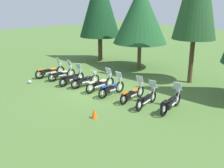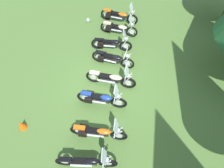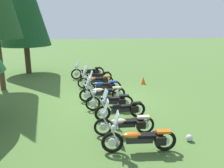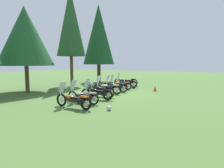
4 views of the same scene
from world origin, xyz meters
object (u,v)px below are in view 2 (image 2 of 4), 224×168
(motorcycle_1, at_px, (118,28))
(motorcycle_6, at_px, (98,132))
(motorcycle_5, at_px, (101,99))
(motorcycle_3, at_px, (112,58))
(traffic_cone, at_px, (21,125))
(motorcycle_4, at_px, (111,79))
(dropped_helmet, at_px, (88,20))
(motorcycle_0, at_px, (119,16))
(motorcycle_2, at_px, (111,44))
(motorcycle_7, at_px, (87,162))

(motorcycle_1, distance_m, motorcycle_6, 6.39)
(motorcycle_1, bearing_deg, motorcycle_5, -84.06)
(motorcycle_3, xyz_separation_m, traffic_cone, (4.29, -2.62, -0.21))
(motorcycle_4, bearing_deg, motorcycle_5, -99.70)
(dropped_helmet, bearing_deg, motorcycle_6, 22.02)
(motorcycle_0, height_order, motorcycle_6, motorcycle_0)
(motorcycle_0, relative_size, traffic_cone, 5.00)
(motorcycle_2, distance_m, motorcycle_3, 1.12)
(motorcycle_0, relative_size, motorcycle_5, 1.09)
(motorcycle_6, bearing_deg, traffic_cone, -179.79)
(motorcycle_4, bearing_deg, motorcycle_3, 100.62)
(motorcycle_6, bearing_deg, motorcycle_4, 86.03)
(motorcycle_1, height_order, motorcycle_3, motorcycle_1)
(motorcycle_7, bearing_deg, motorcycle_1, 82.70)
(motorcycle_1, bearing_deg, traffic_cone, -108.33)
(motorcycle_4, bearing_deg, motorcycle_0, 96.89)
(motorcycle_7, distance_m, traffic_cone, 3.14)
(motorcycle_5, bearing_deg, motorcycle_6, -83.05)
(motorcycle_2, distance_m, motorcycle_6, 5.01)
(motorcycle_2, distance_m, motorcycle_4, 2.42)
(motorcycle_1, relative_size, motorcycle_7, 1.03)
(motorcycle_3, relative_size, traffic_cone, 4.65)
(traffic_cone, bearing_deg, motorcycle_3, 148.58)
(motorcycle_0, xyz_separation_m, dropped_helmet, (0.46, -1.86, -0.34))
(motorcycle_0, height_order, motorcycle_3, motorcycle_0)
(motorcycle_1, xyz_separation_m, motorcycle_6, (6.34, 0.73, 0.00))
(motorcycle_0, relative_size, motorcycle_3, 1.07)
(motorcycle_2, xyz_separation_m, motorcycle_4, (2.34, 0.64, 0.02))
(motorcycle_0, bearing_deg, motorcycle_4, -77.20)
(motorcycle_3, distance_m, motorcycle_5, 2.44)
(motorcycle_1, height_order, motorcycle_5, motorcycle_5)
(motorcycle_3, bearing_deg, motorcycle_6, -80.80)
(motorcycle_6, xyz_separation_m, dropped_helmet, (-7.07, -2.86, -0.33))
(motorcycle_4, height_order, motorcycle_5, motorcycle_5)
(motorcycle_1, xyz_separation_m, motorcycle_7, (7.47, 0.71, -0.01))
(motorcycle_6, distance_m, traffic_cone, 3.11)
(motorcycle_2, relative_size, motorcycle_4, 0.93)
(motorcycle_2, xyz_separation_m, dropped_helmet, (-2.12, -2.07, -0.33))
(motorcycle_3, xyz_separation_m, motorcycle_5, (2.44, 0.16, 0.02))
(motorcycle_5, height_order, dropped_helmet, motorcycle_5)
(motorcycle_2, distance_m, motorcycle_7, 6.12)
(motorcycle_3, bearing_deg, motorcycle_4, -74.08)
(motorcycle_6, xyz_separation_m, traffic_cone, (0.41, -3.08, -0.21))
(motorcycle_2, height_order, motorcycle_5, motorcycle_5)
(motorcycle_2, bearing_deg, traffic_cone, -121.28)
(traffic_cone, bearing_deg, motorcycle_2, 156.88)
(motorcycle_2, xyz_separation_m, traffic_cone, (5.36, -2.29, -0.21))
(motorcycle_7, xyz_separation_m, traffic_cone, (-0.71, -3.05, -0.20))
(motorcycle_0, distance_m, motorcycle_7, 8.71)
(motorcycle_2, xyz_separation_m, motorcycle_3, (1.07, 0.33, 0.00))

